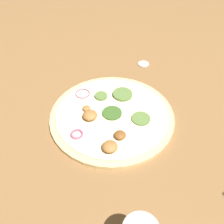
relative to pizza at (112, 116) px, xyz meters
The scene contains 3 objects.
ground_plane 0.01m from the pizza, behind, with size 3.00×3.00×0.00m, color brown.
pizza is the anchor object (origin of this frame).
loose_cap 0.27m from the pizza, 168.89° to the right, with size 0.04×0.04×0.01m.
Camera 1 is at (0.40, 0.27, 0.50)m, focal length 42.00 mm.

